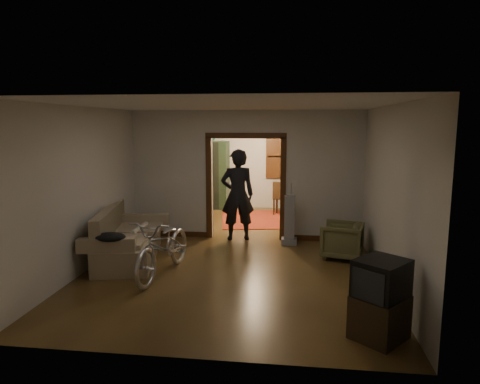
% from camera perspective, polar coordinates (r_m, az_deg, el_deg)
% --- Properties ---
extents(floor, '(5.00, 8.50, 0.01)m').
position_cam_1_polar(floor, '(8.85, 0.24, -7.38)').
color(floor, '#3F2C14').
rests_on(floor, ground).
extents(ceiling, '(5.00, 8.50, 0.01)m').
position_cam_1_polar(ceiling, '(8.50, 0.25, 11.04)').
color(ceiling, white).
rests_on(ceiling, floor).
extents(wall_back, '(5.00, 0.02, 2.80)m').
position_cam_1_polar(wall_back, '(12.77, 2.53, 4.10)').
color(wall_back, beige).
rests_on(wall_back, floor).
extents(wall_left, '(0.02, 8.50, 2.80)m').
position_cam_1_polar(wall_left, '(9.20, -15.41, 1.83)').
color(wall_left, beige).
rests_on(wall_left, floor).
extents(wall_right, '(0.02, 8.50, 2.80)m').
position_cam_1_polar(wall_right, '(8.63, 16.96, 1.30)').
color(wall_right, beige).
rests_on(wall_right, floor).
extents(partition_wall, '(5.00, 0.14, 2.80)m').
position_cam_1_polar(partition_wall, '(9.30, 0.80, 2.23)').
color(partition_wall, beige).
rests_on(partition_wall, floor).
extents(door_casing, '(1.74, 0.20, 2.32)m').
position_cam_1_polar(door_casing, '(9.34, 0.80, 0.41)').
color(door_casing, '#3F210E').
rests_on(door_casing, floor).
extents(far_window, '(0.98, 0.06, 1.28)m').
position_cam_1_polar(far_window, '(12.68, 5.68, 4.70)').
color(far_window, black).
rests_on(far_window, wall_back).
extents(chandelier, '(0.24, 0.24, 0.24)m').
position_cam_1_polar(chandelier, '(10.98, 1.82, 8.25)').
color(chandelier, '#FFE0A5').
rests_on(chandelier, ceiling).
extents(light_switch, '(0.08, 0.01, 0.12)m').
position_cam_1_polar(light_switch, '(9.19, 7.27, 1.13)').
color(light_switch, silver).
rests_on(light_switch, partition_wall).
extents(sofa, '(1.34, 2.23, 0.96)m').
position_cam_1_polar(sofa, '(8.22, -14.61, -5.52)').
color(sofa, '#7A6D51').
rests_on(sofa, floor).
extents(rolled_paper, '(0.09, 0.76, 0.09)m').
position_cam_1_polar(rolled_paper, '(8.44, -13.25, -4.73)').
color(rolled_paper, beige).
rests_on(rolled_paper, sofa).
extents(jacket, '(0.51, 0.38, 0.15)m').
position_cam_1_polar(jacket, '(7.34, -16.93, -5.76)').
color(jacket, black).
rests_on(jacket, sofa).
extents(bicycle, '(0.92, 1.97, 1.00)m').
position_cam_1_polar(bicycle, '(7.27, -10.10, -7.12)').
color(bicycle, silver).
rests_on(bicycle, floor).
extents(armchair, '(0.89, 0.88, 0.67)m').
position_cam_1_polar(armchair, '(8.33, 13.42, -6.29)').
color(armchair, brown).
rests_on(armchair, floor).
extents(tv_stand, '(0.77, 0.78, 0.52)m').
position_cam_1_polar(tv_stand, '(5.49, 18.10, -15.57)').
color(tv_stand, black).
rests_on(tv_stand, floor).
extents(crt_tv, '(0.74, 0.75, 0.48)m').
position_cam_1_polar(crt_tv, '(5.32, 18.35, -11.05)').
color(crt_tv, black).
rests_on(crt_tv, tv_stand).
extents(vacuum, '(0.36, 0.31, 1.04)m').
position_cam_1_polar(vacuum, '(9.01, 6.60, -3.73)').
color(vacuum, gray).
rests_on(vacuum, floor).
extents(person, '(0.82, 0.65, 1.98)m').
position_cam_1_polar(person, '(9.24, -0.33, -0.38)').
color(person, black).
rests_on(person, floor).
extents(oriental_rug, '(2.02, 2.45, 0.02)m').
position_cam_1_polar(oriental_rug, '(11.36, 1.90, -3.64)').
color(oriental_rug, maroon).
rests_on(oriental_rug, floor).
extents(locker, '(1.03, 0.62, 2.00)m').
position_cam_1_polar(locker, '(12.78, -3.80, 2.30)').
color(locker, black).
rests_on(locker, floor).
extents(globe, '(0.27, 0.27, 0.27)m').
position_cam_1_polar(globe, '(12.70, -3.84, 6.50)').
color(globe, '#1E5972').
rests_on(globe, locker).
extents(desk, '(0.91, 0.54, 0.65)m').
position_cam_1_polar(desk, '(12.26, 6.80, -1.24)').
color(desk, '#342211').
rests_on(desk, floor).
extents(desk_chair, '(0.46, 0.46, 0.94)m').
position_cam_1_polar(desk_chair, '(12.00, 5.40, -0.74)').
color(desk_chair, '#342211').
rests_on(desk_chair, floor).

